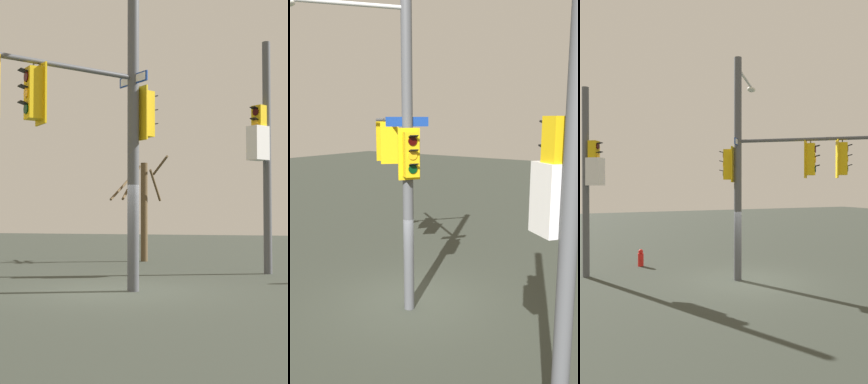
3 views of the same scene
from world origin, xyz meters
TOP-DOWN VIEW (x-y plane):
  - ground_plane at (0.00, 0.00)m, footprint 80.00×80.00m
  - main_signal_pole_assembly at (0.05, 0.56)m, footprint 5.61×4.42m
  - secondary_pole_assembly at (-3.10, -5.06)m, footprint 0.73×0.80m
  - bare_tree_behind_pole at (1.79, -8.87)m, footprint 2.12×2.02m

SIDE VIEW (x-z plane):
  - ground_plane at x=0.00m, z-range 0.00..0.00m
  - bare_tree_behind_pole at x=1.79m, z-range 0.11..4.21m
  - secondary_pole_assembly at x=-3.10m, z-range 0.27..7.42m
  - main_signal_pole_assembly at x=0.05m, z-range 0.38..8.47m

